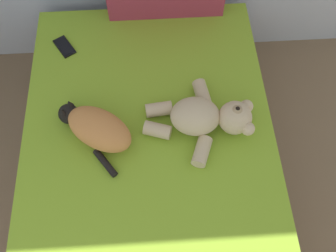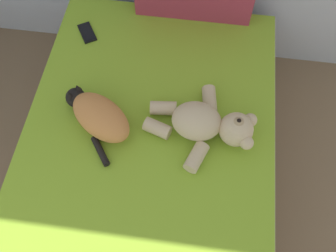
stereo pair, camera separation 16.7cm
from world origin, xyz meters
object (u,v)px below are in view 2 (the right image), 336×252
object	(u,v)px
bed	(148,166)
cell_phone	(87,33)
cat	(98,115)
teddy_bear	(208,124)

from	to	relation	value
bed	cell_phone	distance (m)	0.84
cat	teddy_bear	xyz separation A→B (m)	(0.53, 0.02, 0.00)
bed	cell_phone	xyz separation A→B (m)	(-0.45, 0.66, 0.25)
bed	teddy_bear	world-z (taller)	teddy_bear
bed	cat	distance (m)	0.41
cell_phone	bed	bearing A→B (deg)	-55.93
cat	cell_phone	bearing A→B (deg)	109.99
teddy_bear	cell_phone	distance (m)	0.91
cat	cell_phone	world-z (taller)	cat
cat	cell_phone	size ratio (longest dim) A/B	2.45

